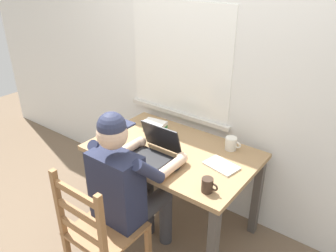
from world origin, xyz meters
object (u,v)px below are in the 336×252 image
at_px(laptop, 154,150).
at_px(computer_mouse, 175,168).
at_px(desk, 173,161).
at_px(landscape_photo_print, 111,146).
at_px(wooden_chair, 100,233).
at_px(coffee_mug_dark, 208,185).
at_px(book_stack_main, 155,126).
at_px(coffee_mug_white, 231,144).
at_px(seated_person, 128,184).

distance_m(laptop, computer_mouse, 0.23).
xyz_separation_m(desk, landscape_photo_print, (-0.42, -0.24, 0.10)).
distance_m(wooden_chair, coffee_mug_dark, 0.76).
height_order(desk, book_stack_main, book_stack_main).
bearing_deg(coffee_mug_white, landscape_photo_print, -146.52).
distance_m(seated_person, wooden_chair, 0.36).
bearing_deg(laptop, wooden_chair, -87.16).
xyz_separation_m(wooden_chair, book_stack_main, (-0.28, 0.92, 0.32)).
bearing_deg(computer_mouse, seated_person, -126.69).
height_order(desk, coffee_mug_dark, coffee_mug_dark).
bearing_deg(laptop, book_stack_main, 127.99).
distance_m(desk, book_stack_main, 0.38).
distance_m(desk, coffee_mug_white, 0.47).
relative_size(book_stack_main, landscape_photo_print, 1.55).
distance_m(laptop, coffee_mug_white, 0.59).
height_order(seated_person, laptop, seated_person).
distance_m(laptop, coffee_mug_dark, 0.54).
distance_m(desk, coffee_mug_dark, 0.57).
xyz_separation_m(laptop, coffee_mug_dark, (0.53, -0.12, -0.01)).
height_order(coffee_mug_dark, landscape_photo_print, coffee_mug_dark).
bearing_deg(coffee_mug_dark, coffee_mug_white, 102.68).
bearing_deg(coffee_mug_dark, computer_mouse, 166.35).
distance_m(computer_mouse, book_stack_main, 0.61).
xyz_separation_m(wooden_chair, computer_mouse, (0.20, 0.55, 0.29)).
height_order(coffee_mug_white, book_stack_main, coffee_mug_white).
height_order(laptop, coffee_mug_dark, laptop).
xyz_separation_m(wooden_chair, coffee_mug_white, (0.37, 1.02, 0.32)).
bearing_deg(seated_person, book_stack_main, 114.07).
height_order(computer_mouse, landscape_photo_print, computer_mouse).
relative_size(desk, computer_mouse, 12.53).
height_order(seated_person, wooden_chair, seated_person).
distance_m(wooden_chair, book_stack_main, 1.01).
distance_m(seated_person, laptop, 0.33).
bearing_deg(wooden_chair, desk, 88.17).
bearing_deg(coffee_mug_white, laptop, -133.07).
distance_m(seated_person, coffee_mug_white, 0.84).
distance_m(seated_person, landscape_photo_print, 0.46).
bearing_deg(coffee_mug_dark, desk, 149.40).
bearing_deg(desk, wooden_chair, -91.83).
bearing_deg(coffee_mug_white, wooden_chair, -110.07).
xyz_separation_m(seated_person, coffee_mug_dark, (0.50, 0.19, 0.10)).
bearing_deg(wooden_chair, landscape_photo_print, 127.45).
relative_size(computer_mouse, book_stack_main, 0.50).
xyz_separation_m(coffee_mug_dark, book_stack_main, (-0.78, 0.44, -0.01)).
distance_m(coffee_mug_white, landscape_photo_print, 0.92).
distance_m(computer_mouse, landscape_photo_print, 0.59).
distance_m(coffee_mug_white, book_stack_main, 0.67).
height_order(coffee_mug_dark, book_stack_main, coffee_mug_dark).
height_order(coffee_mug_white, coffee_mug_dark, coffee_mug_white).
xyz_separation_m(wooden_chair, coffee_mug_dark, (0.50, 0.47, 0.32)).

